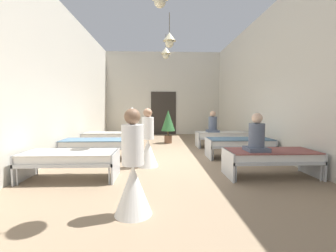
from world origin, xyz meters
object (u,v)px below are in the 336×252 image
(bed_right_row_0, at_px, (271,156))
(bed_left_row_2, at_px, (109,136))
(bed_left_row_1, at_px, (95,144))
(patient_seated_primary, at_px, (257,137))
(patient_seated_secondary, at_px, (213,124))
(bed_right_row_1, at_px, (239,143))
(nurse_mid_aisle, at_px, (133,177))
(bed_right_row_2, at_px, (222,135))
(nurse_near_aisle, at_px, (148,146))
(bed_left_row_0, at_px, (70,158))
(potted_plant, at_px, (168,122))

(bed_right_row_0, distance_m, bed_left_row_2, 5.69)
(bed_left_row_1, height_order, bed_left_row_2, same)
(patient_seated_primary, bearing_deg, bed_right_row_0, 11.53)
(patient_seated_secondary, bearing_deg, bed_left_row_2, -179.99)
(bed_right_row_1, height_order, nurse_mid_aisle, nurse_mid_aisle)
(bed_right_row_2, xyz_separation_m, nurse_mid_aisle, (-2.76, -5.45, 0.09))
(nurse_near_aisle, xyz_separation_m, patient_seated_secondary, (2.32, 2.82, 0.34))
(bed_right_row_0, distance_m, patient_seated_secondary, 3.84)
(bed_left_row_2, xyz_separation_m, nurse_near_aisle, (1.56, -2.82, 0.09))
(patient_seated_primary, bearing_deg, bed_right_row_1, 79.93)
(bed_right_row_1, bearing_deg, bed_right_row_2, 90.00)
(bed_left_row_0, bearing_deg, bed_right_row_1, 24.17)
(bed_left_row_0, distance_m, patient_seated_secondary, 5.45)
(bed_right_row_0, relative_size, bed_left_row_2, 1.00)
(bed_left_row_1, xyz_separation_m, bed_right_row_2, (4.23, 1.90, 0.00))
(nurse_near_aisle, distance_m, nurse_mid_aisle, 2.63)
(bed_right_row_2, bearing_deg, bed_right_row_0, -90.00)
(bed_right_row_1, bearing_deg, patient_seated_secondary, 100.44)
(bed_right_row_0, height_order, potted_plant, potted_plant)
(patient_seated_primary, bearing_deg, bed_right_row_2, 84.83)
(bed_left_row_0, xyz_separation_m, nurse_mid_aisle, (1.48, -1.65, 0.09))
(bed_left_row_2, distance_m, nurse_near_aisle, 3.23)
(bed_right_row_1, height_order, potted_plant, potted_plant)
(bed_left_row_1, distance_m, bed_left_row_2, 1.90)
(bed_right_row_0, relative_size, potted_plant, 1.36)
(bed_right_row_0, xyz_separation_m, bed_right_row_2, (0.00, 3.80, 0.00))
(bed_right_row_0, bearing_deg, patient_seated_primary, -168.47)
(bed_right_row_1, bearing_deg, bed_left_row_2, 155.83)
(bed_right_row_2, bearing_deg, bed_right_row_1, -90.00)
(bed_left_row_2, relative_size, patient_seated_secondary, 2.38)
(bed_right_row_1, bearing_deg, bed_left_row_0, -155.83)
(nurse_near_aisle, relative_size, potted_plant, 1.07)
(bed_left_row_2, height_order, potted_plant, potted_plant)
(bed_left_row_1, height_order, nurse_near_aisle, nurse_near_aisle)
(bed_right_row_1, xyz_separation_m, nurse_mid_aisle, (-2.76, -3.55, 0.09))
(bed_right_row_0, height_order, patient_seated_primary, patient_seated_primary)
(bed_left_row_1, relative_size, bed_right_row_2, 1.00)
(bed_right_row_1, relative_size, patient_seated_primary, 2.38)
(bed_right_row_2, relative_size, patient_seated_secondary, 2.38)
(bed_left_row_0, xyz_separation_m, patient_seated_primary, (3.88, -0.07, 0.43))
(nurse_near_aisle, bearing_deg, patient_seated_primary, 58.65)
(patient_seated_secondary, bearing_deg, nurse_near_aisle, -129.44)
(bed_right_row_1, bearing_deg, bed_left_row_1, 180.00)
(bed_right_row_1, distance_m, patient_seated_primary, 2.05)
(patient_seated_primary, height_order, potted_plant, potted_plant)
(bed_left_row_1, bearing_deg, bed_right_row_1, 0.00)
(nurse_near_aisle, bearing_deg, bed_left_row_1, -127.74)
(bed_right_row_1, distance_m, potted_plant, 3.59)
(bed_right_row_2, bearing_deg, potted_plant, 152.29)
(patient_seated_primary, distance_m, potted_plant, 5.19)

